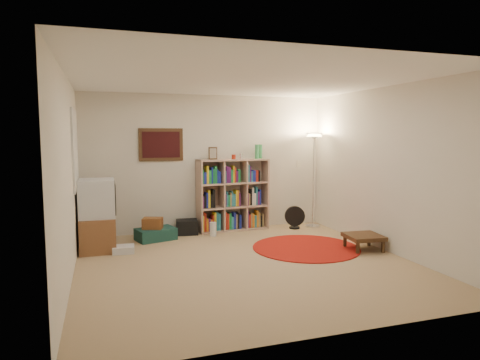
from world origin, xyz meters
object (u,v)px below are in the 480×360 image
Objects in this scene: tv_stand at (98,216)px; side_table at (364,237)px; floor_lamp at (314,149)px; floor_fan at (295,217)px; suitcase at (156,234)px; bookshelf at (232,196)px.

tv_stand is 1.93× the size of side_table.
floor_lamp is 4.19× the size of floor_fan.
side_table is (-0.04, -1.75, -1.31)m from floor_lamp.
suitcase is at bearing -162.39° from floor_fan.
floor_fan is 3.57m from tv_stand.
bookshelf is 2.47m from tv_stand.
side_table is (3.90, -1.28, -0.33)m from tv_stand.
floor_lamp reaches higher than side_table.
side_table is (0.37, -1.70, -0.02)m from floor_fan.
tv_stand reaches higher than side_table.
floor_lamp is 3.19× the size of side_table.
floor_fan reaches higher than suitcase.
suitcase is (0.92, 0.35, -0.43)m from tv_stand.
tv_stand is 1.53× the size of suitcase.
floor_lamp is at bearing 88.79° from side_table.
bookshelf is 1.45× the size of tv_stand.
floor_fan reaches higher than side_table.
suitcase is (-1.45, -0.35, -0.54)m from bookshelf.
floor_fan is (1.16, -0.28, -0.42)m from bookshelf.
floor_fan is at bearing 102.31° from side_table.
side_table is at bearing -56.29° from bookshelf.
suitcase is at bearing -177.63° from floor_lamp.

